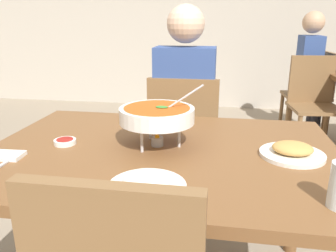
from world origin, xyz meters
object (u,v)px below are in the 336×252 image
at_px(dining_table_main, 162,170).
at_px(patron_bg_left, 312,67).
at_px(chair_bg_left, 315,89).
at_px(diner_main, 185,100).
at_px(appetizer_plate, 292,151).
at_px(chair_bg_right, 313,98).
at_px(sauce_dish, 65,142).
at_px(rice_plate, 147,183).
at_px(curry_bowl, 157,115).
at_px(chair_diner_main, 184,137).

xyz_separation_m(dining_table_main, patron_bg_left, (1.14, 2.53, 0.11)).
distance_m(chair_bg_left, patron_bg_left, 0.25).
bearing_deg(diner_main, appetizer_plate, -58.44).
height_order(diner_main, chair_bg_left, diner_main).
height_order(dining_table_main, chair_bg_right, chair_bg_right).
relative_size(diner_main, sauce_dish, 14.56).
xyz_separation_m(rice_plate, patron_bg_left, (1.13, 2.87, -0.00)).
relative_size(diner_main, chair_bg_left, 1.46).
relative_size(rice_plate, patron_bg_left, 0.18).
bearing_deg(dining_table_main, curry_bowl, 126.04).
relative_size(dining_table_main, chair_bg_left, 1.55).
relative_size(curry_bowl, chair_bg_left, 0.37).
distance_m(chair_bg_right, patron_bg_left, 0.51).
distance_m(rice_plate, chair_bg_left, 3.14).
xyz_separation_m(rice_plate, chair_bg_right, (1.06, 2.42, -0.24)).
xyz_separation_m(chair_diner_main, appetizer_plate, (0.50, -0.78, 0.24)).
distance_m(rice_plate, sauce_dish, 0.53).
bearing_deg(diner_main, chair_bg_right, 49.70).
xyz_separation_m(dining_table_main, diner_main, (0.00, 0.82, 0.11)).
bearing_deg(chair_bg_right, diner_main, -130.30).
xyz_separation_m(dining_table_main, chair_bg_right, (1.08, 2.09, -0.13)).
xyz_separation_m(chair_bg_right, patron_bg_left, (0.06, 0.44, 0.24)).
relative_size(rice_plate, appetizer_plate, 1.00).
relative_size(dining_table_main, appetizer_plate, 5.81).
relative_size(chair_diner_main, chair_bg_right, 1.00).
relative_size(diner_main, curry_bowl, 3.94).
height_order(curry_bowl, chair_bg_left, curry_bowl).
distance_m(chair_diner_main, patron_bg_left, 2.10).
relative_size(curry_bowl, chair_bg_right, 0.37).
relative_size(chair_bg_right, patron_bg_left, 0.69).
relative_size(diner_main, rice_plate, 5.46).
bearing_deg(sauce_dish, chair_bg_left, 57.88).
bearing_deg(curry_bowl, appetizer_plate, -3.27).
distance_m(chair_diner_main, chair_bg_left, 2.15).
distance_m(dining_table_main, chair_bg_right, 2.35).
relative_size(diner_main, patron_bg_left, 1.00).
height_order(dining_table_main, rice_plate, rice_plate).
bearing_deg(curry_bowl, rice_plate, -83.64).
xyz_separation_m(diner_main, appetizer_plate, (0.50, -0.81, 0.00)).
bearing_deg(chair_diner_main, rice_plate, -89.19).
bearing_deg(rice_plate, curry_bowl, 96.36).
bearing_deg(chair_diner_main, dining_table_main, -90.00).
distance_m(dining_table_main, appetizer_plate, 0.51).
relative_size(chair_diner_main, curry_bowl, 2.71).
relative_size(diner_main, chair_bg_right, 1.46).
relative_size(appetizer_plate, chair_bg_right, 0.27).
relative_size(chair_diner_main, appetizer_plate, 3.75).
bearing_deg(chair_bg_left, dining_table_main, -115.24).
distance_m(chair_diner_main, sauce_dish, 0.92).
bearing_deg(dining_table_main, diner_main, 90.00).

